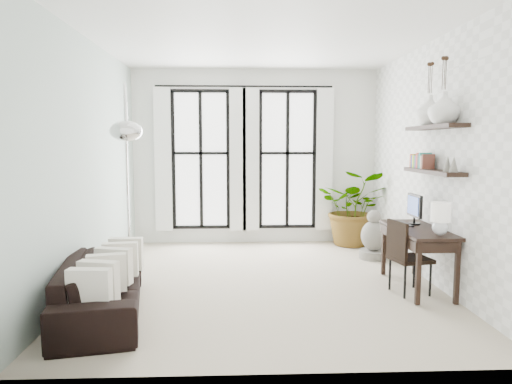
{
  "coord_description": "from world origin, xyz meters",
  "views": [
    {
      "loc": [
        -0.33,
        -5.98,
        1.84
      ],
      "look_at": [
        -0.07,
        0.3,
        1.18
      ],
      "focal_mm": 32.0,
      "sensor_mm": 36.0,
      "label": 1
    }
  ],
  "objects": [
    {
      "name": "wall_right",
      "position": [
        2.25,
        0.0,
        1.6
      ],
      "size": [
        0.0,
        5.0,
        5.0
      ],
      "primitive_type": "plane",
      "rotation": [
        1.57,
        0.0,
        -1.57
      ],
      "color": "white",
      "rests_on": "floor"
    },
    {
      "name": "ceiling",
      "position": [
        0.0,
        0.0,
        3.2
      ],
      "size": [
        5.0,
        5.0,
        0.0
      ],
      "primitive_type": "plane",
      "color": "white",
      "rests_on": "wall_back"
    },
    {
      "name": "wall_left",
      "position": [
        -2.25,
        0.0,
        1.6
      ],
      "size": [
        0.0,
        5.0,
        5.0
      ],
      "primitive_type": "plane",
      "rotation": [
        1.57,
        0.0,
        1.57
      ],
      "color": "#ABBEB5",
      "rests_on": "floor"
    },
    {
      "name": "desk",
      "position": [
        1.95,
        -0.43,
        0.73
      ],
      "size": [
        0.56,
        1.33,
        1.18
      ],
      "color": "black",
      "rests_on": "floor"
    },
    {
      "name": "windows",
      "position": [
        -0.2,
        2.43,
        1.56
      ],
      "size": [
        3.26,
        0.13,
        2.65
      ],
      "color": "white",
      "rests_on": "wall_back"
    },
    {
      "name": "buddha",
      "position": [
        1.86,
        1.15,
        0.33
      ],
      "size": [
        0.44,
        0.44,
        0.79
      ],
      "color": "gray",
      "rests_on": "floor"
    },
    {
      "name": "vase_a",
      "position": [
        2.11,
        -0.64,
        2.27
      ],
      "size": [
        0.37,
        0.37,
        0.38
      ],
      "primitive_type": "imported",
      "color": "white",
      "rests_on": "shelf_upper"
    },
    {
      "name": "vase_b",
      "position": [
        2.11,
        -0.24,
        2.27
      ],
      "size": [
        0.37,
        0.37,
        0.38
      ],
      "primitive_type": "imported",
      "color": "white",
      "rests_on": "shelf_upper"
    },
    {
      "name": "floor",
      "position": [
        0.0,
        0.0,
        0.0
      ],
      "size": [
        5.0,
        5.0,
        0.0
      ],
      "primitive_type": "plane",
      "color": "#BAAA94",
      "rests_on": "ground"
    },
    {
      "name": "wall_back",
      "position": [
        0.0,
        2.5,
        1.6
      ],
      "size": [
        4.5,
        0.0,
        4.5
      ],
      "primitive_type": "plane",
      "rotation": [
        1.57,
        0.0,
        0.0
      ],
      "color": "white",
      "rests_on": "floor"
    },
    {
      "name": "wall_shelves",
      "position": [
        2.11,
        -0.35,
        1.73
      ],
      "size": [
        0.25,
        1.3,
        0.6
      ],
      "color": "black",
      "rests_on": "wall_right"
    },
    {
      "name": "sofa",
      "position": [
        -1.8,
        -1.13,
        0.3
      ],
      "size": [
        1.16,
        2.15,
        0.59
      ],
      "primitive_type": "imported",
      "rotation": [
        0.0,
        0.0,
        1.76
      ],
      "color": "black",
      "rests_on": "floor"
    },
    {
      "name": "plant",
      "position": [
        1.79,
        2.15,
        0.69
      ],
      "size": [
        1.52,
        1.42,
        1.38
      ],
      "primitive_type": "imported",
      "rotation": [
        0.0,
        0.0,
        -0.34
      ],
      "color": "#2D7228",
      "rests_on": "floor"
    },
    {
      "name": "desk_chair",
      "position": [
        1.72,
        -0.57,
        0.52
      ],
      "size": [
        0.51,
        0.51,
        0.91
      ],
      "rotation": [
        0.0,
        0.0,
        0.2
      ],
      "color": "black",
      "rests_on": "floor"
    },
    {
      "name": "throw_pillows",
      "position": [
        -1.7,
        -1.13,
        0.5
      ],
      "size": [
        0.4,
        1.52,
        0.4
      ],
      "color": "silver",
      "rests_on": "sofa"
    },
    {
      "name": "arc_lamp",
      "position": [
        -1.7,
        -0.27,
        1.99
      ],
      "size": [
        0.76,
        2.0,
        2.56
      ],
      "color": "silver",
      "rests_on": "floor"
    }
  ]
}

